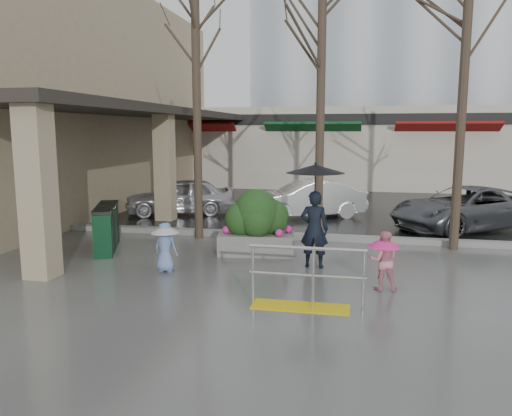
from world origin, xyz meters
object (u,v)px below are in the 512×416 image
(child_blue, at_px, (165,242))
(car_a, at_px, (180,196))
(tree_west, at_px, (196,43))
(tree_midwest, at_px, (322,32))
(woman, at_px, (315,204))
(planter, at_px, (257,223))
(handrail, at_px, (304,286))
(child_pink, at_px, (383,257))
(car_b, at_px, (307,199))
(tree_mideast, at_px, (466,43))
(news_boxes, at_px, (107,228))
(car_c, at_px, (465,208))

(child_blue, relative_size, car_a, 0.28)
(tree_west, distance_m, tree_midwest, 3.20)
(woman, xyz_separation_m, car_a, (-5.14, 5.87, -0.72))
(car_a, bearing_deg, woman, 20.14)
(woman, bearing_deg, planter, -28.87)
(tree_west, bearing_deg, handrail, -55.01)
(tree_midwest, height_order, child_pink, tree_midwest)
(car_a, distance_m, car_b, 4.38)
(tree_mideast, relative_size, planter, 3.49)
(handrail, distance_m, news_boxes, 6.00)
(handrail, xyz_separation_m, news_boxes, (-5.14, 3.09, 0.17))
(car_a, bearing_deg, tree_west, 6.25)
(woman, height_order, car_c, woman)
(tree_midwest, relative_size, planter, 3.76)
(tree_mideast, bearing_deg, tree_midwest, 180.00)
(handrail, xyz_separation_m, child_pink, (1.30, 1.22, 0.24))
(handrail, bearing_deg, tree_west, 124.99)
(tree_west, distance_m, news_boxes, 5.17)
(tree_midwest, xyz_separation_m, news_boxes, (-4.98, -1.71, -4.69))
(tree_west, xyz_separation_m, tree_mideast, (6.50, 0.00, -0.22))
(handrail, distance_m, car_b, 8.65)
(child_pink, relative_size, car_a, 0.29)
(child_pink, xyz_separation_m, news_boxes, (-6.44, 1.86, -0.08))
(planter, height_order, car_a, planter)
(tree_west, distance_m, child_pink, 7.38)
(handrail, height_order, tree_west, tree_west)
(child_blue, distance_m, car_b, 7.38)
(planter, distance_m, car_c, 6.74)
(tree_west, bearing_deg, news_boxes, -136.14)
(tree_mideast, height_order, car_c, tree_mideast)
(planter, height_order, car_c, planter)
(tree_mideast, distance_m, woman, 5.28)
(news_boxes, bearing_deg, tree_midwest, -2.96)
(news_boxes, bearing_deg, woman, -28.49)
(woman, bearing_deg, tree_mideast, -140.26)
(tree_midwest, distance_m, car_a, 7.71)
(car_c, bearing_deg, car_a, -129.15)
(child_pink, bearing_deg, car_c, -117.11)
(handrail, xyz_separation_m, car_b, (-0.83, 8.61, 0.25))
(child_blue, bearing_deg, planter, -121.93)
(handrail, relative_size, woman, 0.85)
(handrail, bearing_deg, tree_mideast, 56.81)
(tree_midwest, bearing_deg, tree_mideast, -0.00)
(child_pink, distance_m, car_b, 7.68)
(car_a, bearing_deg, tree_mideast, 45.76)
(tree_west, relative_size, car_b, 1.78)
(child_blue, bearing_deg, tree_mideast, -144.82)
(tree_midwest, bearing_deg, tree_west, -180.00)
(child_blue, xyz_separation_m, news_boxes, (-2.12, 1.53, -0.07))
(handrail, bearing_deg, car_b, 95.49)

